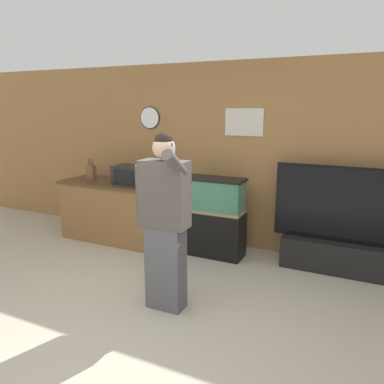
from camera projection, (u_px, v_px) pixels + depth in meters
name	position (u px, v px, depth m)	size (l,w,h in m)	color
ground_plane	(123.00, 341.00, 3.27)	(18.00, 18.00, 0.00)	#B2A893
wall_back_paneled	(229.00, 156.00, 5.31)	(10.00, 0.08, 2.60)	olive
counter_island	(115.00, 211.00, 5.68)	(1.63, 0.68, 0.89)	brown
microwave	(133.00, 175.00, 5.38)	(0.54, 0.34, 0.27)	black
knife_block	(91.00, 172.00, 5.73)	(0.13, 0.10, 0.33)	brown
aquarium_on_stand	(212.00, 217.00, 5.05)	(0.87, 0.36, 1.08)	black
tv_on_stand	(338.00, 242.00, 4.58)	(1.60, 0.40, 1.31)	black
person_standing	(164.00, 220.00, 3.62)	(0.56, 0.42, 1.77)	#515156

